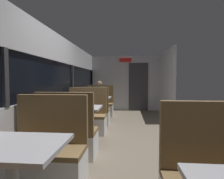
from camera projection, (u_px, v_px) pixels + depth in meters
The scene contains 13 objects.
ground_plane at pixel (122, 146), 3.64m from camera, with size 3.30×9.20×0.02m, color #665B4C.
carriage_window_panel_left at pixel (50, 89), 3.70m from camera, with size 0.09×8.48×2.30m.
carriage_end_bulkhead at pixel (127, 84), 7.74m from camera, with size 2.90×0.11×2.30m.
carriage_aisle_panel_right at pixel (166, 84), 6.43m from camera, with size 0.08×2.40×2.30m, color #B2B2B7.
dining_table_near_window at pixel (12, 155), 1.60m from camera, with size 0.90×0.70×0.74m.
bench_near_window_facing_entry at pixel (48, 156), 2.31m from camera, with size 0.95×0.50×1.10m.
dining_table_mid_window at pixel (79, 112), 3.77m from camera, with size 0.90×0.70×0.74m.
bench_mid_window_facing_end at pixel (68, 137), 3.09m from camera, with size 0.95×0.50×1.10m.
bench_mid_window_facing_entry at pixel (87, 119), 4.48m from camera, with size 0.95×0.50×1.10m.
dining_table_far_window at pixel (97, 100), 5.94m from camera, with size 0.90×0.70×0.74m.
bench_far_window_facing_end at pixel (93, 113), 5.26m from camera, with size 0.95×0.50×1.10m.
bench_far_window_facing_entry at pixel (100, 106), 6.65m from camera, with size 0.95×0.50×1.10m.
seated_passenger at pixel (100, 101), 6.57m from camera, with size 0.47×0.55×1.26m.
Camera 1 is at (0.11, -3.57, 1.30)m, focal length 29.34 mm.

